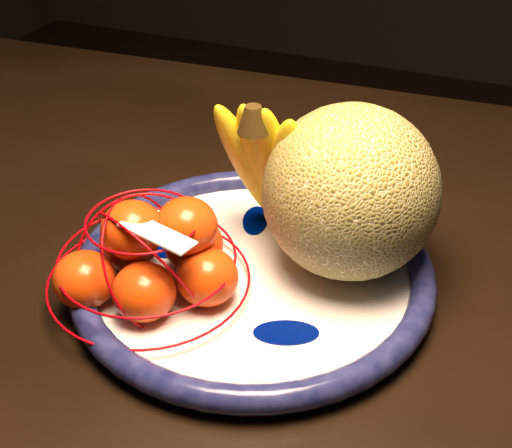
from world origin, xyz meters
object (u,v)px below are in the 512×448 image
(fruit_bowl, at_px, (252,272))
(mandarin_bag, at_px, (153,257))
(banana_bunch, at_px, (267,160))
(cantaloupe, at_px, (350,192))
(dining_table, at_px, (250,272))

(fruit_bowl, bearing_deg, mandarin_bag, -144.79)
(fruit_bowl, height_order, banana_bunch, banana_bunch)
(fruit_bowl, xyz_separation_m, mandarin_bag, (-0.08, -0.06, 0.04))
(cantaloupe, xyz_separation_m, banana_bunch, (-0.10, 0.02, 0.01))
(dining_table, height_order, banana_bunch, banana_bunch)
(fruit_bowl, relative_size, cantaloupe, 2.13)
(mandarin_bag, bearing_deg, fruit_bowl, 35.21)
(dining_table, height_order, cantaloupe, cantaloupe)
(fruit_bowl, relative_size, banana_bunch, 2.03)
(dining_table, height_order, mandarin_bag, mandarin_bag)
(dining_table, xyz_separation_m, mandarin_bag, (-0.04, -0.16, 0.13))
(banana_bunch, distance_m, mandarin_bag, 0.16)
(banana_bunch, bearing_deg, dining_table, 139.83)
(dining_table, relative_size, fruit_bowl, 3.84)
(cantaloupe, distance_m, banana_bunch, 0.10)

